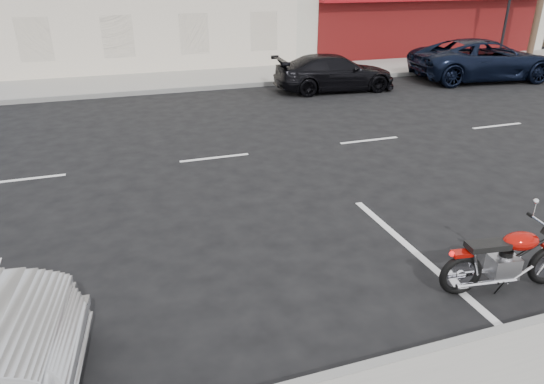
{
  "coord_description": "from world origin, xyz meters",
  "views": [
    {
      "loc": [
        -4.09,
        -10.33,
        3.88
      ],
      "look_at": [
        -1.92,
        -3.9,
        0.8
      ],
      "focal_mm": 32.0,
      "sensor_mm": 36.0,
      "label": 1
    }
  ],
  "objects_px": {
    "traffic_light": "(510,5)",
    "fire_hydrant": "(472,52)",
    "suv_far": "(484,60)",
    "car_far": "(335,73)"
  },
  "relations": [
    {
      "from": "traffic_light",
      "to": "fire_hydrant",
      "type": "relative_size",
      "value": 5.28
    },
    {
      "from": "traffic_light",
      "to": "suv_far",
      "type": "relative_size",
      "value": 0.68
    },
    {
      "from": "fire_hydrant",
      "to": "suv_far",
      "type": "height_order",
      "value": "suv_far"
    },
    {
      "from": "traffic_light",
      "to": "car_far",
      "type": "distance_m",
      "value": 10.46
    },
    {
      "from": "fire_hydrant",
      "to": "car_far",
      "type": "height_order",
      "value": "car_far"
    },
    {
      "from": "fire_hydrant",
      "to": "car_far",
      "type": "xyz_separation_m",
      "value": [
        -8.38,
        -2.98,
        0.1
      ]
    },
    {
      "from": "traffic_light",
      "to": "car_far",
      "type": "relative_size",
      "value": 0.87
    },
    {
      "from": "suv_far",
      "to": "car_far",
      "type": "relative_size",
      "value": 1.29
    },
    {
      "from": "suv_far",
      "to": "car_far",
      "type": "distance_m",
      "value": 6.33
    },
    {
      "from": "car_far",
      "to": "traffic_light",
      "type": "bearing_deg",
      "value": -69.96
    }
  ]
}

